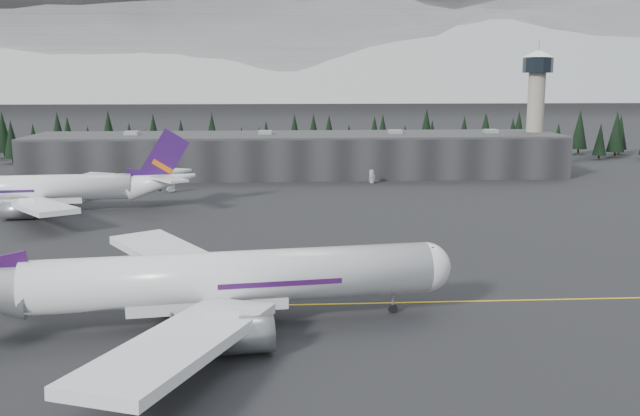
{
  "coord_description": "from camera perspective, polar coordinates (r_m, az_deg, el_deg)",
  "views": [
    {
      "loc": [
        -7.34,
        -92.78,
        29.95
      ],
      "look_at": [
        0.0,
        20.0,
        9.0
      ],
      "focal_mm": 40.0,
      "sensor_mm": 36.0,
      "label": 1
    }
  ],
  "objects": [
    {
      "name": "ground",
      "position": [
        97.77,
        0.77,
        -7.34
      ],
      "size": [
        1400.0,
        1400.0,
        0.0
      ],
      "primitive_type": "plane",
      "color": "black",
      "rests_on": "ground"
    },
    {
      "name": "taxiline",
      "position": [
        95.87,
        0.86,
        -7.7
      ],
      "size": [
        400.0,
        0.4,
        0.02
      ],
      "primitive_type": "cube",
      "color": "gold",
      "rests_on": "ground"
    },
    {
      "name": "terminal",
      "position": [
        219.18,
        -1.79,
        4.3
      ],
      "size": [
        160.0,
        30.0,
        12.6
      ],
      "color": "black",
      "rests_on": "ground"
    },
    {
      "name": "control_tower",
      "position": [
        235.73,
        16.91,
        8.46
      ],
      "size": [
        10.0,
        10.0,
        37.7
      ],
      "color": "gray",
      "rests_on": "ground"
    },
    {
      "name": "treeline",
      "position": [
        255.87,
        -2.07,
        5.46
      ],
      "size": [
        360.0,
        20.0,
        15.0
      ],
      "primitive_type": "cube",
      "color": "black",
      "rests_on": "ground"
    },
    {
      "name": "mountain_ridge",
      "position": [
        1093.22,
        -3.38,
        8.92
      ],
      "size": [
        4400.0,
        900.0,
        420.0
      ],
      "primitive_type": null,
      "color": "white",
      "rests_on": "ground"
    },
    {
      "name": "jet_main",
      "position": [
        87.6,
        -10.87,
        -5.77
      ],
      "size": [
        68.5,
        62.88,
        20.19
      ],
      "rotation": [
        0.0,
        0.0,
        0.13
      ],
      "color": "silver",
      "rests_on": "ground"
    },
    {
      "name": "jet_parked",
      "position": [
        170.5,
        -20.5,
        1.49
      ],
      "size": [
        62.66,
        57.65,
        18.42
      ],
      "rotation": [
        0.0,
        0.0,
        3.22
      ],
      "color": "silver",
      "rests_on": "ground"
    },
    {
      "name": "gse_vehicle_a",
      "position": [
        190.25,
        -11.84,
        1.42
      ],
      "size": [
        2.28,
        4.68,
        1.28
      ],
      "primitive_type": "imported",
      "rotation": [
        0.0,
        0.0,
        -0.04
      ],
      "color": "silver",
      "rests_on": "ground"
    },
    {
      "name": "gse_vehicle_b",
      "position": [
        202.44,
        4.2,
        2.16
      ],
      "size": [
        4.29,
        3.46,
        1.37
      ],
      "primitive_type": "imported",
      "rotation": [
        0.0,
        0.0,
        -1.03
      ],
      "color": "silver",
      "rests_on": "ground"
    }
  ]
}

